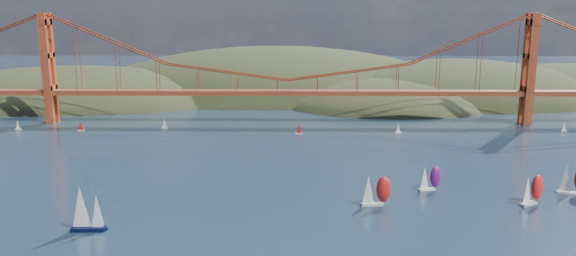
# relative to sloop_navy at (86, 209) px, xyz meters

# --- Properties ---
(headlands) EXTENTS (725.00, 225.00, 96.00)m
(headlands) POSITION_rel_sloop_navy_xyz_m (95.37, 240.93, -18.40)
(headlands) COLOR black
(headlands) RESTS_ON ground
(bridge) EXTENTS (552.00, 12.00, 55.00)m
(bridge) POSITION_rel_sloop_navy_xyz_m (48.67, 142.65, 26.29)
(bridge) COLOR brown
(bridge) RESTS_ON ground
(sloop_navy) EXTENTS (8.74, 5.04, 13.47)m
(sloop_navy) POSITION_rel_sloop_navy_xyz_m (0.00, 0.00, 0.00)
(sloop_navy) COLOR black
(sloop_navy) RESTS_ON ground
(racer_0) EXTENTS (8.87, 3.93, 10.06)m
(racer_0) POSITION_rel_sloop_navy_xyz_m (77.99, 20.28, -1.19)
(racer_0) COLOR silver
(racer_0) RESTS_ON ground
(racer_1) EXTENTS (8.66, 6.97, 9.89)m
(racer_1) POSITION_rel_sloop_navy_xyz_m (124.38, 21.90, -1.27)
(racer_1) COLOR silver
(racer_1) RESTS_ON ground
(racer_2) EXTENTS (9.36, 5.84, 10.46)m
(racer_2) POSITION_rel_sloop_navy_xyz_m (140.97, 31.25, -1.00)
(racer_2) COLOR white
(racer_2) RESTS_ON ground
(racer_rwb) EXTENTS (7.77, 4.74, 8.70)m
(racer_rwb) POSITION_rel_sloop_navy_xyz_m (97.33, 34.89, -1.83)
(racer_rwb) COLOR white
(racer_rwb) RESTS_ON ground
(distant_boat_1) EXTENTS (3.00, 2.00, 4.70)m
(distant_boat_1) POSITION_rel_sloop_navy_xyz_m (-78.81, 124.40, -3.54)
(distant_boat_1) COLOR silver
(distant_boat_1) RESTS_ON ground
(distant_boat_2) EXTENTS (3.00, 2.00, 4.70)m
(distant_boat_2) POSITION_rel_sloop_navy_xyz_m (-47.79, 122.61, -3.54)
(distant_boat_2) COLOR silver
(distant_boat_2) RESTS_ON ground
(distant_boat_3) EXTENTS (3.00, 2.00, 4.70)m
(distant_boat_3) POSITION_rel_sloop_navy_xyz_m (-9.28, 129.07, -3.54)
(distant_boat_3) COLOR silver
(distant_boat_3) RESTS_ON ground
(distant_boat_4) EXTENTS (3.00, 2.00, 4.70)m
(distant_boat_4) POSITION_rel_sloop_navy_xyz_m (181.87, 124.51, -3.54)
(distant_boat_4) COLOR silver
(distant_boat_4) RESTS_ON ground
(distant_boat_8) EXTENTS (3.00, 2.00, 4.70)m
(distant_boat_8) POSITION_rel_sloop_navy_xyz_m (102.46, 119.24, -3.54)
(distant_boat_8) COLOR silver
(distant_boat_8) RESTS_ON ground
(distant_boat_9) EXTENTS (3.00, 2.00, 4.70)m
(distant_boat_9) POSITION_rel_sloop_navy_xyz_m (56.03, 116.41, -3.54)
(distant_boat_9) COLOR silver
(distant_boat_9) RESTS_ON ground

